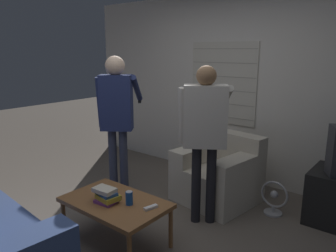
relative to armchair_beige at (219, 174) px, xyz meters
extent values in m
plane|color=#665B51|center=(-0.24, -1.24, -0.33)|extent=(16.00, 16.00, 0.00)
cube|color=silver|center=(-0.24, 0.79, 0.95)|extent=(5.20, 0.06, 2.55)
cube|color=beige|center=(-0.41, 0.75, 1.01)|extent=(1.01, 0.02, 1.12)
cube|color=gray|center=(-0.41, 0.74, 0.54)|extent=(0.99, 0.00, 0.01)
cube|color=gray|center=(-0.41, 0.74, 0.73)|extent=(0.99, 0.00, 0.01)
cube|color=gray|center=(-0.41, 0.74, 0.92)|extent=(0.99, 0.00, 0.01)
cube|color=gray|center=(-0.41, 0.74, 1.10)|extent=(0.99, 0.00, 0.01)
cube|color=gray|center=(-0.41, 0.74, 1.29)|extent=(0.99, 0.00, 0.01)
cube|color=gray|center=(-0.41, 0.74, 1.48)|extent=(0.99, 0.00, 0.01)
cube|color=beige|center=(-0.01, -0.04, -0.11)|extent=(0.95, 0.91, 0.43)
cube|color=beige|center=(0.04, 0.25, 0.29)|extent=(0.86, 0.32, 0.37)
cube|color=beige|center=(0.29, -0.09, 0.20)|extent=(0.35, 0.83, 0.19)
cube|color=beige|center=(-0.30, 0.00, 0.20)|extent=(0.35, 0.83, 0.19)
cube|color=brown|center=(-0.28, -1.42, 0.09)|extent=(0.97, 0.61, 0.04)
cylinder|color=brown|center=(-0.72, -1.16, -0.13)|extent=(0.04, 0.04, 0.39)
cylinder|color=brown|center=(0.17, -1.16, -0.13)|extent=(0.04, 0.04, 0.39)
cylinder|color=brown|center=(-0.72, -1.69, -0.13)|extent=(0.04, 0.04, 0.39)
cylinder|color=#33384C|center=(-1.05, -0.75, 0.10)|extent=(0.10, 0.10, 0.86)
cylinder|color=#33384C|center=(-0.94, -0.68, 0.10)|extent=(0.10, 0.10, 0.86)
cube|color=navy|center=(-1.00, -0.71, 0.86)|extent=(0.42, 0.38, 0.65)
sphere|color=beige|center=(-1.00, -0.71, 1.29)|extent=(0.23, 0.23, 0.23)
cylinder|color=navy|center=(-1.19, -0.80, 0.85)|extent=(0.15, 0.17, 0.62)
cylinder|color=navy|center=(-0.98, -0.38, 1.00)|extent=(0.39, 0.50, 0.38)
cube|color=black|center=(-1.14, -0.17, 0.84)|extent=(0.08, 0.09, 0.12)
cylinder|color=black|center=(0.08, -0.61, 0.09)|extent=(0.10, 0.10, 0.83)
cylinder|color=black|center=(0.20, -0.52, 0.09)|extent=(0.10, 0.10, 0.83)
cube|color=beige|center=(0.14, -0.57, 0.82)|extent=(0.47, 0.41, 0.63)
sphere|color=#846042|center=(0.14, -0.57, 1.22)|extent=(0.20, 0.20, 0.20)
cylinder|color=beige|center=(-0.08, -0.66, 0.81)|extent=(0.15, 0.17, 0.60)
cylinder|color=beige|center=(0.18, -0.20, 1.00)|extent=(0.38, 0.52, 0.28)
cube|color=white|center=(0.02, 0.03, 0.89)|extent=(0.07, 0.08, 0.13)
cube|color=#75387F|center=(-0.31, -1.50, 0.12)|extent=(0.20, 0.16, 0.03)
cube|color=gold|center=(-0.30, -1.48, 0.16)|extent=(0.22, 0.18, 0.04)
cube|color=#284C89|center=(-0.32, -1.49, 0.19)|extent=(0.22, 0.17, 0.03)
cube|color=beige|center=(-0.33, -1.50, 0.23)|extent=(0.21, 0.15, 0.04)
cylinder|color=#194C9E|center=(-0.12, -1.39, 0.17)|extent=(0.07, 0.07, 0.12)
cylinder|color=silver|center=(-0.12, -1.39, 0.23)|extent=(0.06, 0.06, 0.00)
cube|color=white|center=(0.09, -1.33, 0.12)|extent=(0.07, 0.14, 0.02)
cylinder|color=#A8A8AD|center=(0.67, 0.06, -0.32)|extent=(0.20, 0.20, 0.02)
cylinder|color=#A8A8AD|center=(0.67, 0.06, -0.27)|extent=(0.03, 0.03, 0.07)
torus|color=#A8A8AD|center=(0.67, 0.06, -0.10)|extent=(0.31, 0.02, 0.31)
sphere|color=#A8A8AD|center=(0.67, 0.06, -0.10)|extent=(0.09, 0.09, 0.09)
camera|label=1|loc=(1.85, -3.29, 1.47)|focal=35.00mm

